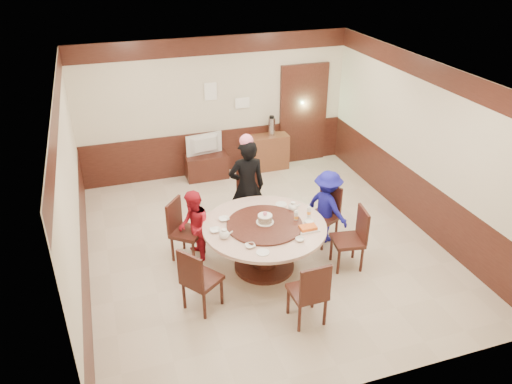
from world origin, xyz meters
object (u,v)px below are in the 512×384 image
object	(u,v)px
person_blue	(327,206)
side_cabinet	(269,152)
television	(205,145)
person_red	(194,227)
thermos	(272,126)
banquet_table	(264,238)
person_standing	(247,187)
shrimp_platter	(308,228)
tv_stand	(207,166)
birthday_cake	(265,219)

from	to	relation	value
person_blue	side_cabinet	size ratio (longest dim) A/B	1.54
television	person_blue	bearing A→B (deg)	106.59
person_red	thermos	distance (m)	3.62
side_cabinet	thermos	size ratio (longest dim) A/B	2.11
person_red	thermos	xyz separation A→B (m)	(2.26, 2.81, 0.35)
banquet_table	person_standing	distance (m)	1.12
television	person_standing	bearing A→B (deg)	86.34
shrimp_platter	tv_stand	distance (m)	3.72
birthday_cake	shrimp_platter	xyz separation A→B (m)	(0.54, -0.34, -0.06)
birthday_cake	side_cabinet	xyz separation A→B (m)	(1.24, 3.31, -0.47)
shrimp_platter	tv_stand	bearing A→B (deg)	100.50
tv_stand	side_cabinet	distance (m)	1.38
television	thermos	size ratio (longest dim) A/B	2.00
television	side_cabinet	distance (m)	1.41
person_red	birthday_cake	world-z (taller)	person_red
person_blue	person_red	bearing A→B (deg)	64.54
television	thermos	xyz separation A→B (m)	(1.43, 0.03, 0.22)
tv_stand	television	distance (m)	0.47
person_standing	shrimp_platter	size ratio (longest dim) A/B	5.58
banquet_table	side_cabinet	size ratio (longest dim) A/B	2.28
banquet_table	person_standing	size ratio (longest dim) A/B	1.09
person_standing	banquet_table	bearing A→B (deg)	89.73
person_red	side_cabinet	xyz separation A→B (m)	(2.20, 2.81, -0.21)
banquet_table	thermos	size ratio (longest dim) A/B	4.79
shrimp_platter	person_red	bearing A→B (deg)	150.75
person_red	birthday_cake	bearing A→B (deg)	67.74
person_standing	birthday_cake	bearing A→B (deg)	90.53
birthday_cake	shrimp_platter	distance (m)	0.64
person_red	birthday_cake	distance (m)	1.12
person_standing	person_blue	distance (m)	1.34
person_standing	side_cabinet	distance (m)	2.60
banquet_table	side_cabinet	world-z (taller)	banquet_table
person_blue	side_cabinet	bearing A→B (deg)	-23.49
person_standing	person_red	distance (m)	1.18
banquet_table	television	world-z (taller)	television
television	person_red	bearing A→B (deg)	65.01
tv_stand	television	size ratio (longest dim) A/B	1.12
side_cabinet	television	bearing A→B (deg)	-178.75
person_red	television	world-z (taller)	person_red
birthday_cake	television	world-z (taller)	birthday_cake
birthday_cake	side_cabinet	distance (m)	3.56
shrimp_platter	television	distance (m)	3.68
birthday_cake	person_red	bearing A→B (deg)	152.68
person_red	side_cabinet	distance (m)	3.58
side_cabinet	thermos	bearing A→B (deg)	0.00
birthday_cake	tv_stand	distance (m)	3.33
person_red	side_cabinet	bearing A→B (deg)	146.96
person_standing	birthday_cake	distance (m)	1.05
television	shrimp_platter	bearing A→B (deg)	92.17
banquet_table	person_red	xyz separation A→B (m)	(-0.95, 0.53, 0.06)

